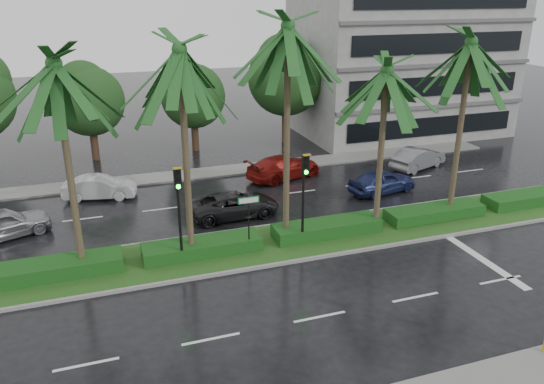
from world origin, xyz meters
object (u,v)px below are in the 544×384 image
object	(u,v)px
car_red	(284,167)
car_grey	(418,158)
car_darkgrey	(234,205)
car_blue	(382,181)
street_sign	(249,210)
car_white	(100,187)
signal_median_left	(179,201)
car_silver	(3,224)

from	to	relation	value
car_red	car_grey	size ratio (longest dim) A/B	1.16
car_darkgrey	car_grey	bearing A→B (deg)	-76.25
car_red	car_blue	distance (m)	6.18
street_sign	car_red	bearing A→B (deg)	61.34
car_white	car_blue	bearing A→B (deg)	-94.18
signal_median_left	car_blue	bearing A→B (deg)	22.14
signal_median_left	street_sign	bearing A→B (deg)	3.47
signal_median_left	car_white	xyz separation A→B (m)	(-3.00, 9.47, -2.35)
car_white	car_red	distance (m)	11.00
car_darkgrey	car_blue	xyz separation A→B (m)	(9.00, 0.58, 0.05)
car_grey	car_silver	bearing A→B (deg)	74.83
signal_median_left	car_grey	world-z (taller)	signal_median_left
car_silver	car_red	distance (m)	15.94
signal_median_left	car_red	world-z (taller)	signal_median_left
car_silver	car_grey	distance (m)	24.65
car_blue	car_white	bearing A→B (deg)	64.10
car_silver	car_blue	size ratio (longest dim) A/B	1.04
car_red	car_blue	world-z (taller)	car_red
car_blue	car_darkgrey	bearing A→B (deg)	83.55
street_sign	car_blue	distance (m)	10.79
car_white	car_darkgrey	bearing A→B (deg)	-115.73
street_sign	car_silver	size ratio (longest dim) A/B	0.61
street_sign	car_red	world-z (taller)	street_sign
street_sign	car_silver	distance (m)	11.89
street_sign	car_grey	size ratio (longest dim) A/B	0.61
street_sign	car_silver	xyz separation A→B (m)	(-10.50, 5.41, -1.40)
signal_median_left	car_silver	distance (m)	9.63
signal_median_left	car_silver	world-z (taller)	signal_median_left
street_sign	car_white	distance (m)	11.15
signal_median_left	car_grey	xyz separation A→B (m)	(17.00, 8.26, -2.30)
signal_median_left	car_white	bearing A→B (deg)	107.58
car_blue	street_sign	bearing A→B (deg)	107.19
car_silver	street_sign	bearing A→B (deg)	-138.36
street_sign	car_grey	distance (m)	16.23
car_blue	car_grey	distance (m)	5.51
signal_median_left	street_sign	xyz separation A→B (m)	(3.00, 0.18, -0.87)
signal_median_left	car_red	distance (m)	12.50
car_red	car_grey	xyz separation A→B (m)	(9.00, -1.06, -0.02)
car_white	car_grey	bearing A→B (deg)	-81.84
car_silver	car_white	distance (m)	5.94
car_silver	car_white	world-z (taller)	car_silver
car_darkgrey	car_blue	distance (m)	9.02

